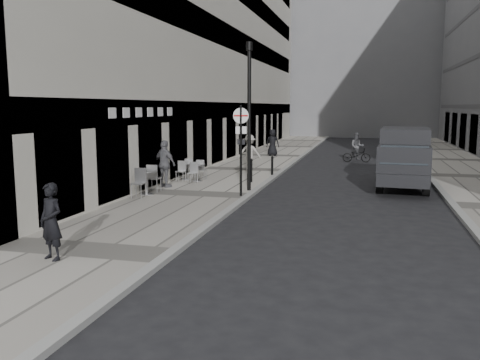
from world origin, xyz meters
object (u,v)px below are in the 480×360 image
object	(u,v)px
lamppost	(249,109)
sign_post	(241,138)
cyclist	(357,151)
panel_van	(404,155)
walking_man	(51,222)

from	to	relation	value
lamppost	sign_post	bearing A→B (deg)	-90.00
cyclist	lamppost	bearing A→B (deg)	-112.25
panel_van	walking_man	bearing A→B (deg)	-117.83
walking_man	panel_van	size ratio (longest dim) A/B	0.31
lamppost	cyclist	size ratio (longest dim) A/B	3.16
walking_man	lamppost	size ratio (longest dim) A/B	0.29
walking_man	cyclist	size ratio (longest dim) A/B	0.93
walking_man	lamppost	world-z (taller)	lamppost
sign_post	panel_van	world-z (taller)	sign_post
walking_man	panel_van	xyz separation A→B (m)	(7.82, 12.54, 0.43)
walking_man	lamppost	xyz separation A→B (m)	(1.98, 9.69, 2.27)
walking_man	panel_van	distance (m)	14.79
walking_man	cyclist	world-z (taller)	cyclist
lamppost	panel_van	distance (m)	6.75
panel_van	lamppost	bearing A→B (deg)	-149.86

